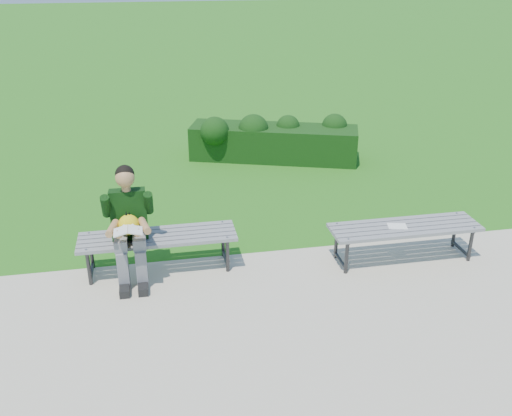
# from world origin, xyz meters

# --- Properties ---
(ground) EXTENTS (80.00, 80.00, 0.00)m
(ground) POSITION_xyz_m (0.00, 0.00, 0.00)
(ground) COLOR #217619
(ground) RESTS_ON ground
(walkway) EXTENTS (30.00, 3.50, 0.02)m
(walkway) POSITION_xyz_m (0.00, -1.75, 0.01)
(walkway) COLOR #BCB6A0
(walkway) RESTS_ON ground
(hedge) EXTENTS (3.05, 1.66, 0.84)m
(hedge) POSITION_xyz_m (0.74, 3.47, 0.37)
(hedge) COLOR #154418
(hedge) RESTS_ON ground
(bench_left) EXTENTS (1.80, 0.50, 0.46)m
(bench_left) POSITION_xyz_m (-1.40, -0.19, 0.42)
(bench_left) COLOR gray
(bench_left) RESTS_ON walkway
(bench_right) EXTENTS (1.80, 0.50, 0.46)m
(bench_right) POSITION_xyz_m (1.51, -0.49, 0.42)
(bench_right) COLOR gray
(bench_right) RESTS_ON walkway
(seated_boy) EXTENTS (0.56, 0.76, 1.31)m
(seated_boy) POSITION_xyz_m (-1.70, -0.28, 0.71)
(seated_boy) COLOR slate
(seated_boy) RESTS_ON walkway
(paper_sheet) EXTENTS (0.25, 0.21, 0.01)m
(paper_sheet) POSITION_xyz_m (1.41, -0.49, 0.47)
(paper_sheet) COLOR white
(paper_sheet) RESTS_ON bench_right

